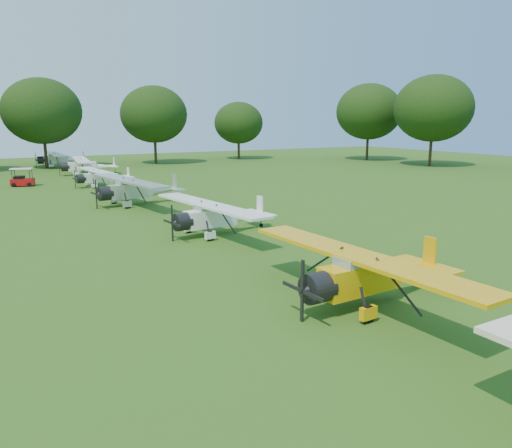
# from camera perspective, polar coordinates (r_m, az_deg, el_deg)

# --- Properties ---
(ground) EXTENTS (160.00, 160.00, 0.00)m
(ground) POSITION_cam_1_polar(r_m,az_deg,el_deg) (25.90, -2.31, -3.84)
(ground) COLOR #2B4A12
(ground) RESTS_ON ground
(tree_belt) EXTENTS (137.36, 130.27, 14.52)m
(tree_belt) POSITION_cam_1_polar(r_m,az_deg,el_deg) (26.90, 4.37, 14.01)
(tree_belt) COLOR black
(tree_belt) RESTS_ON ground
(aircraft_2) EXTENTS (7.22, 11.50, 2.26)m
(aircraft_2) POSITION_cam_1_polar(r_m,az_deg,el_deg) (19.69, 12.92, -5.23)
(aircraft_2) COLOR #E8A809
(aircraft_2) RESTS_ON ground
(aircraft_3) EXTENTS (6.91, 10.97, 2.15)m
(aircraft_3) POSITION_cam_1_polar(r_m,az_deg,el_deg) (30.96, -4.42, 1.14)
(aircraft_3) COLOR white
(aircraft_3) RESTS_ON ground
(aircraft_4) EXTENTS (7.56, 11.99, 2.35)m
(aircraft_4) POSITION_cam_1_polar(r_m,az_deg,el_deg) (42.89, -13.52, 4.00)
(aircraft_4) COLOR silver
(aircraft_4) RESTS_ON ground
(aircraft_5) EXTENTS (6.13, 9.76, 1.92)m
(aircraft_5) POSITION_cam_1_polar(r_m,az_deg,el_deg) (55.62, -17.22, 5.28)
(aircraft_5) COLOR white
(aircraft_5) RESTS_ON ground
(aircraft_6) EXTENTS (7.18, 11.43, 2.24)m
(aircraft_6) POSITION_cam_1_polar(r_m,az_deg,el_deg) (67.84, -18.81, 6.44)
(aircraft_6) COLOR white
(aircraft_6) RESTS_ON ground
(aircraft_7) EXTENTS (7.19, 11.42, 2.26)m
(aircraft_7) POSITION_cam_1_polar(r_m,az_deg,el_deg) (80.60, -21.54, 7.02)
(aircraft_7) COLOR silver
(aircraft_7) RESTS_ON ground
(golf_cart) EXTENTS (2.53, 1.96, 1.91)m
(golf_cart) POSITION_cam_1_polar(r_m,az_deg,el_deg) (58.89, -25.17, 4.55)
(golf_cart) COLOR #B40C0E
(golf_cart) RESTS_ON ground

